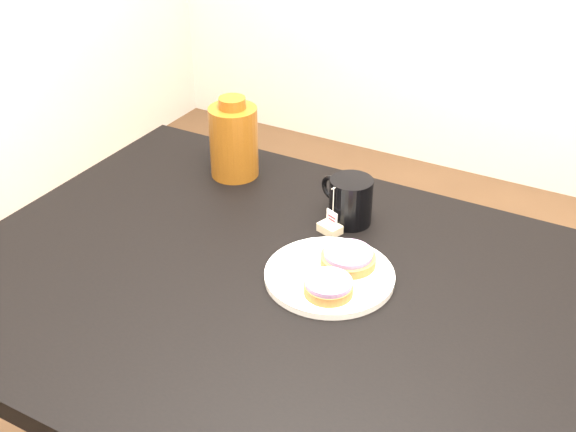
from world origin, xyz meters
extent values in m
cube|color=black|center=(0.00, 0.00, 0.73)|extent=(1.40, 0.90, 0.04)
cylinder|color=black|center=(-0.64, 0.39, 0.35)|extent=(0.06, 0.06, 0.71)
cylinder|color=white|center=(-0.02, 0.06, 0.76)|extent=(0.24, 0.24, 0.01)
torus|color=white|center=(-0.02, 0.06, 0.76)|extent=(0.23, 0.23, 0.01)
cylinder|color=brown|center=(0.00, 0.10, 0.77)|extent=(0.13, 0.13, 0.02)
cylinder|color=#A47FAC|center=(0.00, 0.10, 0.79)|extent=(0.11, 0.11, 0.01)
cylinder|color=brown|center=(0.01, 0.00, 0.77)|extent=(0.12, 0.12, 0.02)
cylinder|color=#A47FAC|center=(0.01, 0.00, 0.79)|extent=(0.12, 0.12, 0.01)
cylinder|color=black|center=(-0.07, 0.25, 0.80)|extent=(0.11, 0.11, 0.10)
cylinder|color=black|center=(-0.07, 0.25, 0.84)|extent=(0.08, 0.08, 0.00)
torus|color=black|center=(-0.12, 0.28, 0.80)|extent=(0.05, 0.03, 0.05)
cylinder|color=beige|center=(-0.09, 0.21, 0.82)|extent=(0.00, 0.00, 0.05)
cube|color=white|center=(-0.09, 0.21, 0.78)|extent=(0.03, 0.01, 0.03)
cube|color=#C6B793|center=(-0.09, 0.20, 0.76)|extent=(0.05, 0.04, 0.02)
cylinder|color=#5A2D0B|center=(-0.39, 0.31, 0.83)|extent=(0.12, 0.12, 0.16)
cylinder|color=#5A2D0B|center=(-0.39, 0.31, 0.93)|extent=(0.06, 0.06, 0.02)
camera|label=1|loc=(0.43, -0.91, 1.54)|focal=45.00mm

